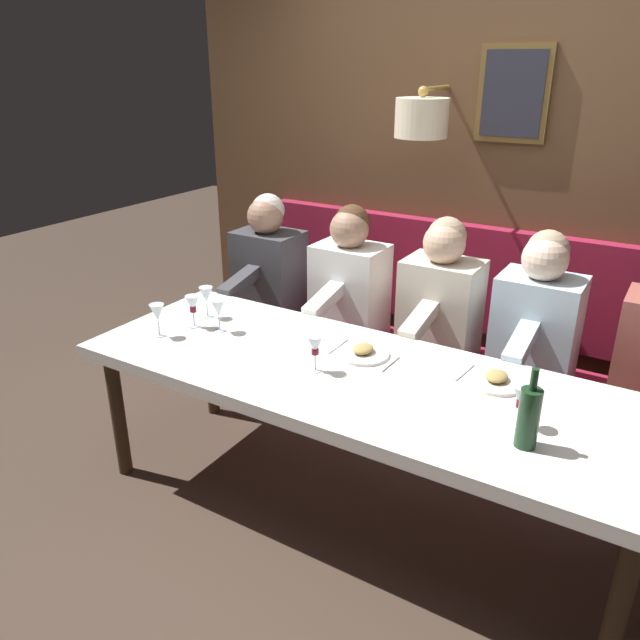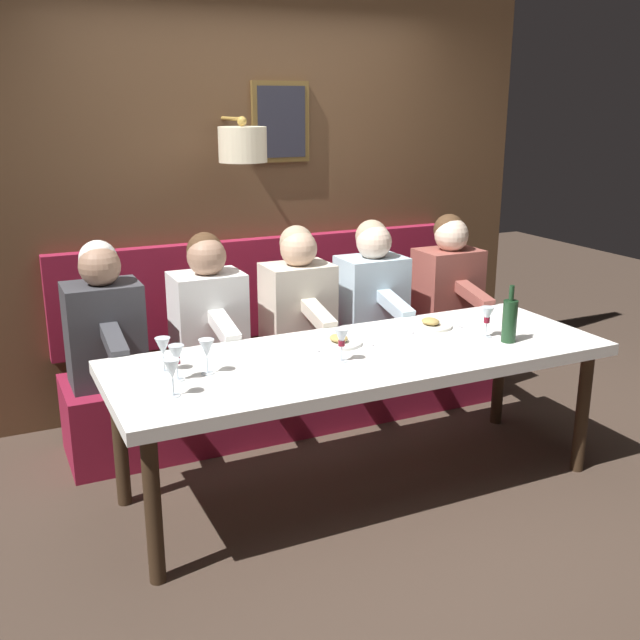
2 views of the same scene
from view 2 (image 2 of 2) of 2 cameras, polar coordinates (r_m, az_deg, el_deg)
The scene contains 18 objects.
ground_plane at distance 4.00m, azimuth 3.13°, elevation -12.57°, with size 12.00×12.00×0.00m, color #423328.
dining_table at distance 3.72m, azimuth 3.29°, elevation -3.40°, with size 0.90×2.51×0.74m.
banquette_bench at distance 4.63m, azimuth -2.08°, elevation -5.30°, with size 0.52×2.71×0.45m, color maroon.
back_wall_panel at distance 4.86m, azimuth -4.95°, elevation 9.64°, with size 0.59×3.91×2.90m.
diner_nearest at distance 4.97m, azimuth 9.83°, elevation 3.14°, with size 0.60×0.40×0.79m.
diner_near at distance 4.67m, azimuth 4.02°, elevation 2.49°, with size 0.60×0.40×0.79m.
diner_middle at distance 4.45m, azimuth -1.69°, elevation 1.82°, with size 0.60×0.40×0.79m.
diner_far at distance 4.26m, azimuth -8.59°, elevation 1.00°, with size 0.60×0.40×0.79m.
diner_farthest at distance 4.14m, azimuth -16.29°, elevation 0.06°, with size 0.60×0.40×0.79m.
place_setting_0 at distance 3.80m, azimuth 1.45°, elevation -1.66°, with size 0.24×0.31×0.05m.
place_setting_1 at distance 4.14m, azimuth 8.48°, elevation -0.34°, with size 0.24×0.32×0.05m.
wine_glass_0 at distance 3.99m, azimuth 12.72°, elevation 0.30°, with size 0.07×0.07×0.16m.
wine_glass_1 at distance 3.35m, azimuth -10.97°, elevation -2.71°, with size 0.07×0.07×0.16m.
wine_glass_2 at distance 3.17m, azimuth -11.31°, elevation -3.79°, with size 0.07×0.07×0.16m.
wine_glass_3 at distance 3.52m, azimuth 1.67°, elevation -1.43°, with size 0.07×0.07×0.16m.
wine_glass_4 at distance 3.40m, azimuth -8.71°, elevation -2.24°, with size 0.07×0.07×0.16m.
wine_glass_5 at distance 3.46m, azimuth -11.98°, elevation -2.09°, with size 0.07×0.07×0.16m.
wine_bottle at distance 3.94m, azimuth 14.37°, elevation -0.01°, with size 0.08×0.08×0.30m.
Camera 2 is at (-3.06, 1.68, 1.93)m, focal length 41.63 mm.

